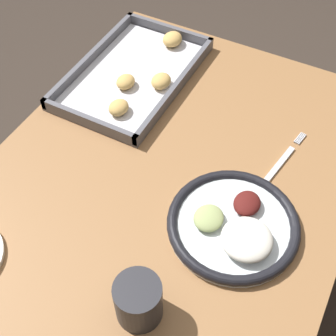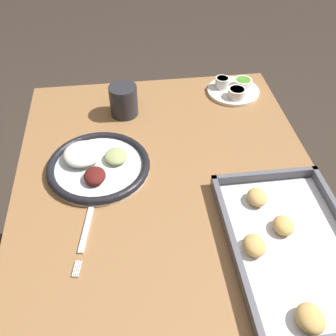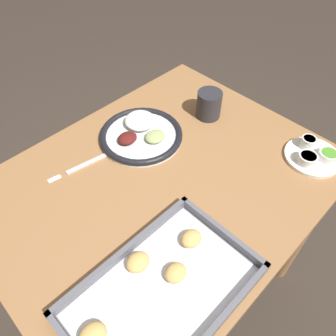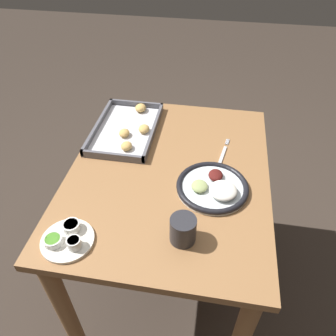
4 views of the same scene
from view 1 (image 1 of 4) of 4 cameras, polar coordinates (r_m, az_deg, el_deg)
ground_plane at (r=1.60m, az=0.36°, el=-16.70°), size 8.00×8.00×0.00m
dining_table at (r=1.08m, az=0.51°, el=-4.80°), size 0.92×0.72×0.73m
dinner_plate at (r=0.88m, az=8.11°, el=-6.92°), size 0.25×0.25×0.04m
fork at (r=0.99m, az=13.02°, el=-0.05°), size 0.22×0.05×0.00m
baking_tray at (r=1.16m, az=-3.94°, el=11.35°), size 0.39×0.25×0.04m
drinking_cup at (r=0.77m, az=-3.63°, el=-15.84°), size 0.08×0.08×0.09m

